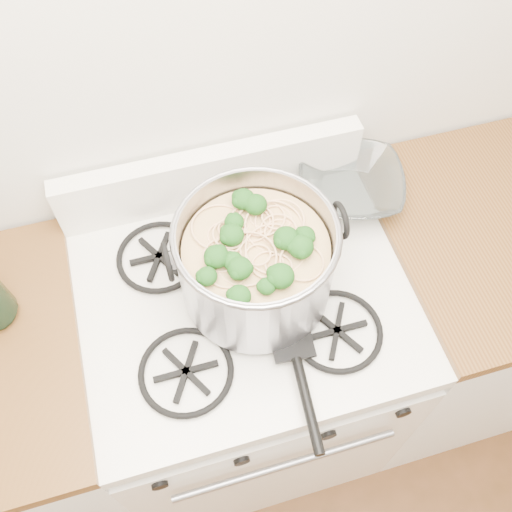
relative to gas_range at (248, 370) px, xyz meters
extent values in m
plane|color=silver|center=(0.00, 0.34, 0.91)|extent=(3.60, 0.00, 3.60)
cube|color=white|center=(0.00, 0.00, -0.03)|extent=(0.76, 0.65, 0.81)
cube|color=white|center=(0.00, 0.00, 0.44)|extent=(0.76, 0.65, 0.04)
cube|color=black|center=(0.00, -0.31, -0.02)|extent=(0.58, 0.02, 0.46)
cube|color=black|center=(0.00, 0.00, 0.48)|extent=(0.60, 0.56, 0.02)
cylinder|color=black|center=(-0.28, -0.32, 0.34)|extent=(0.04, 0.03, 0.04)
cylinder|color=black|center=(-0.10, -0.32, 0.34)|extent=(0.04, 0.03, 0.04)
cylinder|color=black|center=(0.10, -0.32, 0.34)|extent=(0.04, 0.03, 0.04)
cylinder|color=black|center=(0.28, -0.32, 0.34)|extent=(0.04, 0.03, 0.04)
cube|color=silver|center=(-0.51, 0.00, 0.00)|extent=(0.25, 0.65, 0.88)
cube|color=#4D2E12|center=(-0.51, 0.00, 0.46)|extent=(0.25, 0.65, 0.04)
cube|color=silver|center=(0.88, 0.00, 0.00)|extent=(1.00, 0.65, 0.88)
cylinder|color=#9898A0|center=(0.03, 0.00, 0.60)|extent=(0.33, 0.33, 0.22)
torus|color=#9898A0|center=(0.03, 0.00, 0.70)|extent=(0.34, 0.34, 0.01)
torus|color=black|center=(-0.15, 0.00, 0.68)|extent=(0.01, 0.08, 0.08)
torus|color=black|center=(0.21, 0.00, 0.68)|extent=(0.01, 0.08, 0.08)
cylinder|color=tan|center=(0.03, 0.00, 0.57)|extent=(0.31, 0.31, 0.17)
sphere|color=#164312|center=(0.03, 0.00, 0.67)|extent=(0.04, 0.04, 0.04)
sphere|color=#164312|center=(0.03, 0.00, 0.67)|extent=(0.04, 0.04, 0.04)
sphere|color=#164312|center=(0.03, 0.00, 0.67)|extent=(0.04, 0.04, 0.04)
sphere|color=#164312|center=(0.03, 0.00, 0.67)|extent=(0.04, 0.04, 0.04)
sphere|color=#164312|center=(0.03, 0.00, 0.67)|extent=(0.04, 0.04, 0.04)
sphere|color=#164312|center=(0.03, 0.00, 0.67)|extent=(0.04, 0.04, 0.04)
sphere|color=#164312|center=(0.03, 0.00, 0.67)|extent=(0.04, 0.04, 0.04)
sphere|color=#164312|center=(0.03, 0.00, 0.67)|extent=(0.04, 0.04, 0.04)
sphere|color=#164312|center=(0.03, 0.00, 0.67)|extent=(0.04, 0.04, 0.04)
sphere|color=#164312|center=(0.03, 0.00, 0.67)|extent=(0.04, 0.04, 0.04)
sphere|color=#164312|center=(0.03, 0.00, 0.67)|extent=(0.04, 0.04, 0.04)
sphere|color=#164312|center=(0.03, 0.00, 0.67)|extent=(0.04, 0.04, 0.04)
sphere|color=#164312|center=(0.03, 0.00, 0.67)|extent=(0.04, 0.04, 0.04)
sphere|color=#164312|center=(0.03, 0.00, 0.67)|extent=(0.04, 0.04, 0.04)
imported|color=white|center=(0.33, 0.20, 0.50)|extent=(0.13, 0.13, 0.03)
camera|label=1|loc=(-0.15, -0.61, 1.62)|focal=40.00mm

